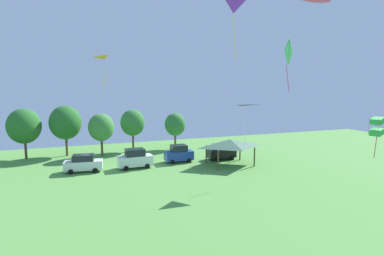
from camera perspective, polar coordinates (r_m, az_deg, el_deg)
The scene contains 14 objects.
kite_flying_2 at distance 21.20m, azimuth 17.93°, elevation 13.19°, with size 1.41×0.99×3.41m.
kite_flying_4 at distance 31.46m, azimuth -15.49°, elevation 11.95°, with size 2.03×2.20×2.85m.
kite_flying_5 at distance 22.92m, azimuth 31.78°, elevation 0.22°, with size 0.90×0.85×2.72m.
kite_flying_6 at distance 34.76m, azimuth 9.47°, elevation 2.74°, with size 2.29×1.77×3.14m.
parked_car_leftmost at distance 40.67m, azimuth -19.96°, elevation -6.33°, with size 4.84×2.47×2.22m.
parked_car_second_from_left at distance 40.76m, azimuth -10.78°, elevation -5.75°, with size 4.57×2.22×2.59m.
parked_car_third_from_left at distance 43.30m, azimuth -2.52°, elevation -4.90°, with size 4.03×2.16×2.50m.
parked_car_rightmost_in_row at distance 45.09m, azimuth 5.63°, elevation -4.52°, with size 4.23×2.09×2.35m.
park_pavilion at distance 41.65m, azimuth 7.26°, elevation -2.84°, with size 7.06×5.03×3.60m.
treeline_tree_1 at distance 50.97m, azimuth -29.35°, elevation 0.30°, with size 4.77×4.77×7.62m.
treeline_tree_2 at distance 50.71m, azimuth -22.97°, elevation 0.94°, with size 4.81×4.81×7.91m.
treeline_tree_3 at distance 48.67m, azimuth -16.91°, elevation 0.12°, with size 3.92×3.92×6.72m.
treeline_tree_4 at distance 51.33m, azimuth -11.24°, elevation 0.98°, with size 4.06×4.06×7.08m.
treeline_tree_5 at distance 52.47m, azimuth -3.23°, elevation 0.66°, with size 3.65×3.65×6.31m.
Camera 1 is at (-6.26, 1.42, 10.48)m, focal length 28.00 mm.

